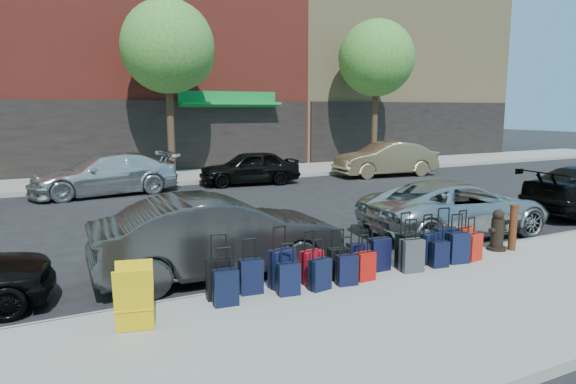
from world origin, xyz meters
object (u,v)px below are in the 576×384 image
tree_center (171,49)px  car_far_2 (249,168)px  bollard (513,227)px  display_rack (134,298)px  car_far_1 (104,174)px  fire_hydrant (497,231)px  car_far_3 (386,159)px  car_near_1 (220,236)px  car_near_2 (456,208)px  suitcase_front_5 (358,259)px  tree_right (379,60)px

tree_center → car_far_2: (2.33, -2.49, -4.73)m
bollard → display_rack: (-7.63, -0.37, -0.06)m
car_far_1 → car_far_2: car_far_1 is taller
fire_hydrant → car_far_3: 12.88m
car_near_1 → car_near_2: size_ratio=0.95×
fire_hydrant → bollard: bollard is taller
suitcase_front_5 → bollard: size_ratio=0.94×
car_far_2 → car_far_3: (6.51, -0.42, 0.09)m
tree_center → car_far_3: bearing=-18.3°
tree_center → bollard: tree_center is taller
car_near_1 → car_far_2: bearing=-23.4°
suitcase_front_5 → bollard: 3.73m
tree_center → car_far_1: bearing=-142.4°
fire_hydrant → bollard: size_ratio=0.89×
fire_hydrant → car_far_2: bearing=91.5°
tree_right → car_far_1: bearing=-169.8°
car_far_1 → car_near_2: bearing=27.3°
car_near_1 → car_far_3: car_far_3 is taller
tree_center → bollard: (3.08, -14.44, -4.77)m
car_far_3 → tree_center: bearing=-101.6°
car_near_2 → car_far_3: car_far_3 is taller
bollard → car_far_2: size_ratio=0.24×
tree_center → car_far_3: tree_center is taller
suitcase_front_5 → display_rack: 3.95m
tree_right → car_near_2: size_ratio=1.54×
tree_right → car_far_3: 5.73m
display_rack → car_near_1: car_near_1 is taller
car_near_2 → car_far_3: bearing=-25.8°
car_far_3 → car_far_2: bearing=-87.1°
car_near_1 → car_near_2: (6.15, 0.34, -0.08)m
tree_right → car_far_1: size_ratio=1.44×
suitcase_front_5 → car_far_3: car_far_3 is taller
display_rack → car_far_2: car_far_2 is taller
tree_right → car_near_1: (-13.15, -12.81, -4.67)m
suitcase_front_5 → car_far_3: bearing=61.9°
tree_center → fire_hydrant: tree_center is taller
car_far_1 → car_far_2: size_ratio=1.26×
car_near_2 → car_far_1: 12.04m
car_near_1 → car_near_2: bearing=-84.4°
tree_right → car_far_2: (-8.17, -2.49, -4.73)m
car_near_1 → car_far_3: (11.49, 9.90, 0.03)m
fire_hydrant → car_near_2: 1.96m
suitcase_front_5 → car_near_1: bearing=155.8°
tree_center → car_far_2: size_ratio=1.82×
fire_hydrant → car_far_1: (-6.01, 11.82, 0.19)m
car_far_3 → display_rack: bearing=-41.7°
tree_right → car_far_1: (-13.71, -2.47, -4.68)m
car_near_2 → car_far_2: car_far_2 is taller
bollard → car_far_2: bearing=93.6°
tree_right → suitcase_front_5: size_ratio=8.18×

